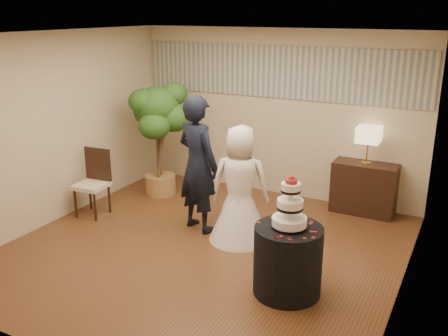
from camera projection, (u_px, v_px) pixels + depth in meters
The scene contains 15 objects.
floor at pixel (204, 249), 6.70m from camera, with size 5.00×5.00×0.00m, color brown.
ceiling at pixel (201, 34), 5.85m from camera, with size 5.00×5.00×0.00m, color white.
wall_back at pixel (276, 114), 8.39m from camera, with size 5.00×0.06×2.80m, color beige.
wall_front at pixel (53, 220), 4.17m from camera, with size 5.00×0.06×2.80m, color beige.
wall_left at pixel (56, 128), 7.38m from camera, with size 0.06×5.00×2.80m, color beige.
wall_right at pixel (411, 179), 5.18m from camera, with size 0.06×5.00×2.80m, color beige.
mural_border at pixel (277, 72), 8.16m from camera, with size 4.90×0.02×0.85m, color #9A9D8D.
groom at pixel (198, 164), 7.05m from camera, with size 0.72×0.47×1.97m, color black.
bride at pixel (240, 184), 6.77m from camera, with size 0.86×0.86×1.63m, color white.
cake_table at pixel (288, 260), 5.57m from camera, with size 0.77×0.77×0.80m, color black.
wedding_cake at pixel (290, 202), 5.36m from camera, with size 0.39×0.39×0.60m, color white, non-canonical shape.
console at pixel (364, 188), 7.81m from camera, with size 0.97×0.43×0.81m, color black.
table_lamp at pixel (368, 145), 7.59m from camera, with size 0.34×0.34×0.58m, color #CEAF87, non-canonical shape.
ficus_tree at pixel (159, 139), 8.43m from camera, with size 0.94×0.94×1.97m, color #29571B, non-canonical shape.
side_chair at pixel (91, 184), 7.68m from camera, with size 0.47×0.49×1.04m, color black, non-canonical shape.
Camera 1 is at (3.05, -5.24, 3.08)m, focal length 40.00 mm.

